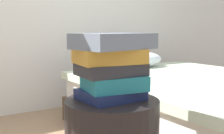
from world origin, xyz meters
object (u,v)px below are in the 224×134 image
object	(u,v)px
bed	(201,107)
book_slate	(114,41)
book_ochre	(109,56)
book_navy	(111,94)
book_teal	(114,83)
book_charcoal	(111,69)

from	to	relation	value
bed	book_slate	world-z (taller)	book_slate
bed	book_ochre	world-z (taller)	book_ochre
book_slate	book_navy	bearing A→B (deg)	106.36
book_slate	bed	bearing A→B (deg)	16.21
bed	book_teal	xyz separation A→B (m)	(-1.19, -0.58, 0.41)
book_charcoal	book_ochre	distance (m)	0.05
book_teal	book_ochre	distance (m)	0.11
bed	book_navy	size ratio (longest dim) A/B	9.01
book_navy	book_ochre	distance (m)	0.15
book_slate	book_charcoal	bearing A→B (deg)	104.37
book_teal	book_slate	bearing A→B (deg)	-168.30
book_navy	bed	bearing A→B (deg)	23.09
book_navy	book_charcoal	xyz separation A→B (m)	(0.00, -0.00, 0.10)
book_teal	book_charcoal	distance (m)	0.05
book_charcoal	book_slate	size ratio (longest dim) A/B	0.82
book_navy	book_teal	distance (m)	0.05
bed	book_navy	xyz separation A→B (m)	(-1.20, -0.57, 0.36)
book_navy	book_charcoal	distance (m)	0.10
book_charcoal	book_ochre	bearing A→B (deg)	-164.94
book_teal	book_navy	bearing A→B (deg)	132.55
book_teal	bed	bearing A→B (deg)	34.59
bed	book_charcoal	world-z (taller)	book_charcoal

